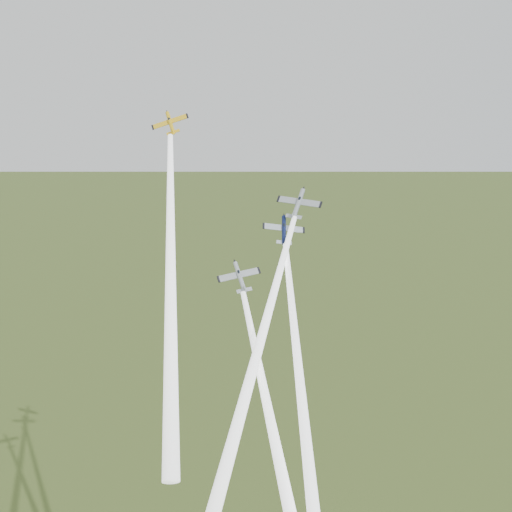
# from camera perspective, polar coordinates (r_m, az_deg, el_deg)

# --- Properties ---
(plane_yellow) EXTENTS (9.01, 6.76, 7.39)m
(plane_yellow) POSITION_cam_1_polar(r_m,az_deg,el_deg) (121.00, -7.63, 11.65)
(plane_yellow) COLOR yellow
(smoke_trail_yellow) EXTENTS (10.54, 46.37, 42.81)m
(smoke_trail_yellow) POSITION_cam_1_polar(r_m,az_deg,el_deg) (100.04, -7.60, -2.10)
(smoke_trail_yellow) COLOR white
(plane_navy) EXTENTS (8.17, 7.81, 7.09)m
(plane_navy) POSITION_cam_1_polar(r_m,az_deg,el_deg) (116.87, 2.50, 2.33)
(plane_navy) COLOR #0D163C
(smoke_trail_navy) EXTENTS (10.58, 51.65, 47.59)m
(smoke_trail_navy) POSITION_cam_1_polar(r_m,az_deg,el_deg) (100.13, 4.38, -15.25)
(smoke_trail_navy) COLOR white
(plane_silver_right) EXTENTS (10.49, 9.08, 7.37)m
(plane_silver_right) POSITION_cam_1_polar(r_m,az_deg,el_deg) (119.19, 3.78, 4.67)
(plane_silver_right) COLOR #A2A8AF
(smoke_trail_silver_right) EXTENTS (14.51, 44.99, 42.20)m
(smoke_trail_silver_right) POSITION_cam_1_polar(r_m,az_deg,el_deg) (103.22, -0.25, -9.87)
(smoke_trail_silver_right) COLOR white
(plane_silver_low) EXTENTS (10.09, 8.56, 7.22)m
(plane_silver_low) POSITION_cam_1_polar(r_m,az_deg,el_deg) (113.01, -1.45, -1.87)
(plane_silver_low) COLOR #A9AFB8
(smoke_trail_silver_low) EXTENTS (16.31, 40.47, 38.63)m
(smoke_trail_silver_low) POSITION_cam_1_polar(r_m,az_deg,el_deg) (101.20, 1.81, -16.68)
(smoke_trail_silver_low) COLOR white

